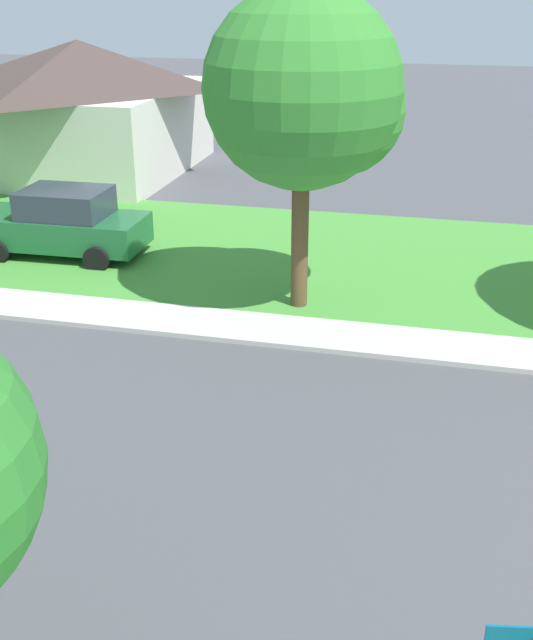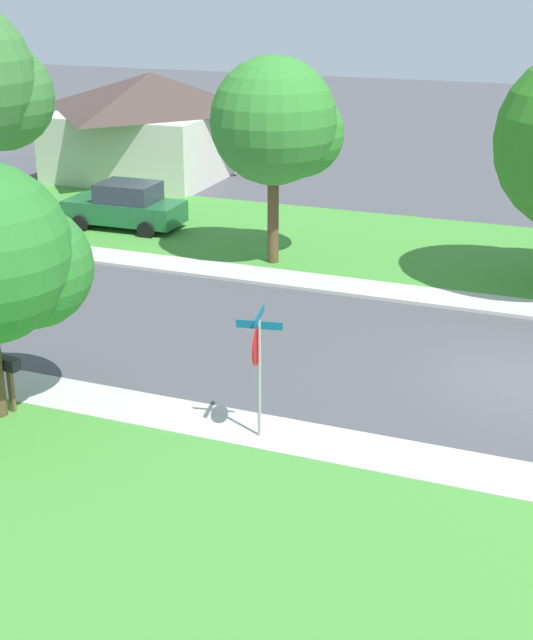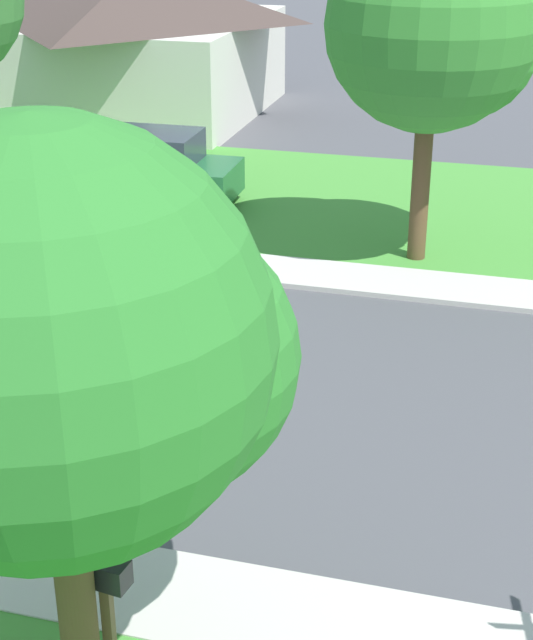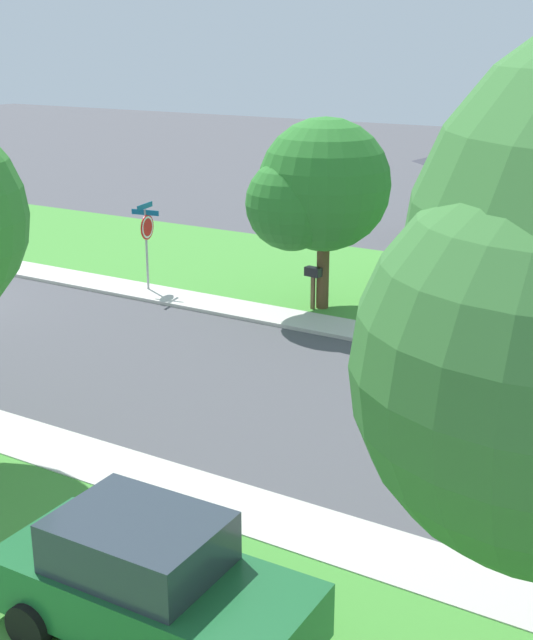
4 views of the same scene
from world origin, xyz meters
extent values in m
plane|color=#4C4C51|center=(0.00, 0.00, 0.00)|extent=(120.00, 120.00, 0.00)
cube|color=beige|center=(4.70, 12.00, 0.05)|extent=(1.40, 56.00, 0.10)
cube|color=#479338|center=(9.40, 12.00, 0.04)|extent=(8.00, 56.00, 0.08)
cylinder|color=#9E9EA3|center=(-4.89, 4.67, 1.30)|extent=(0.07, 0.07, 2.60)
cylinder|color=red|center=(-4.90, 4.72, 2.05)|extent=(0.75, 0.16, 0.76)
cylinder|color=white|center=(-4.90, 4.74, 2.05)|extent=(0.66, 0.12, 0.67)
cylinder|color=red|center=(-4.91, 4.74, 2.05)|extent=(0.54, 0.10, 0.55)
cube|color=#0F5B84|center=(-4.89, 4.67, 2.69)|extent=(0.91, 0.18, 0.16)
cube|color=#0F5B84|center=(-4.89, 4.67, 2.50)|extent=(0.18, 0.91, 0.16)
cube|color=#1E6033|center=(8.02, 15.14, 0.70)|extent=(1.90, 4.34, 0.76)
cube|color=#2D3842|center=(8.02, 14.94, 1.42)|extent=(1.65, 2.14, 0.68)
cylinder|color=black|center=(7.09, 16.45, 0.32)|extent=(0.25, 0.65, 0.64)
cylinder|color=black|center=(8.89, 16.49, 0.32)|extent=(0.25, 0.65, 0.64)
cylinder|color=black|center=(7.15, 13.78, 0.32)|extent=(0.25, 0.65, 0.64)
cylinder|color=black|center=(8.95, 13.82, 0.32)|extent=(0.25, 0.65, 0.64)
cylinder|color=brown|center=(6.08, 8.58, 1.61)|extent=(0.36, 0.36, 3.23)
sphere|color=#368730|center=(6.08, 8.58, 4.60)|extent=(3.92, 3.92, 3.92)
sphere|color=#368730|center=(6.96, 7.99, 4.11)|extent=(2.74, 2.74, 2.74)
sphere|color=#3B7935|center=(7.60, 19.76, 4.63)|extent=(3.90, 3.90, 3.90)
sphere|color=#2E7D2C|center=(-5.19, 9.62, 3.19)|extent=(2.59, 2.59, 2.59)
cube|color=silver|center=(17.17, 18.78, 1.50)|extent=(8.45, 7.26, 3.00)
pyramid|color=#473833|center=(17.17, 18.78, 3.80)|extent=(9.05, 7.86, 1.60)
cube|color=#51331E|center=(17.14, 22.40, 1.05)|extent=(1.00, 0.07, 2.10)
cube|color=brown|center=(-5.78, 10.00, 0.53)|extent=(0.10, 0.10, 1.05)
cube|color=black|center=(-5.78, 10.00, 1.18)|extent=(0.30, 0.51, 0.26)
camera|label=1|loc=(-9.11, 5.65, 6.54)|focal=43.40mm
camera|label=2|loc=(-19.75, -1.27, 8.86)|focal=50.19mm
camera|label=3|loc=(-12.33, 6.64, 7.05)|focal=54.64mm
camera|label=4|loc=(15.44, 21.37, 7.54)|focal=48.98mm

